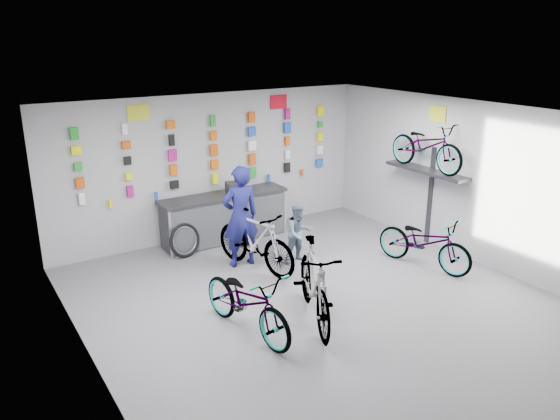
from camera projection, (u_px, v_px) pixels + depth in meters
floor at (328, 309)px, 8.61m from camera, size 8.00×8.00×0.00m
ceiling at (333, 118)px, 7.67m from camera, size 8.00×8.00×0.00m
wall_back at (213, 166)px, 11.35m from camera, size 7.00×0.00×7.00m
wall_left at (91, 272)px, 6.36m from camera, size 0.00×8.00×8.00m
wall_right at (483, 185)px, 9.93m from camera, size 0.00×8.00×8.00m
counter at (225, 218)px, 11.30m from camera, size 2.70×0.66×1.00m
merch_wall at (218, 152)px, 11.24m from camera, size 5.57×0.08×1.57m
wall_bracket at (427, 175)px, 10.81m from camera, size 0.39×1.90×2.00m
sign_left at (138, 113)px, 10.19m from camera, size 0.42×0.02×0.30m
sign_right at (278, 102)px, 11.77m from camera, size 0.42×0.02×0.30m
sign_side at (438, 114)px, 10.52m from camera, size 0.02×0.40×0.30m
bike_left at (247, 301)px, 7.77m from camera, size 0.94×2.00×1.01m
bike_center at (314, 284)px, 8.07m from camera, size 1.36×2.09×1.22m
bike_right at (424, 242)px, 10.00m from camera, size 1.11×1.98×0.98m
bike_service at (255, 240)px, 9.86m from camera, size 1.02×1.99×1.15m
bike_wall at (427, 146)px, 10.59m from camera, size 0.63×1.80×0.95m
clerk at (240, 216)px, 9.95m from camera, size 0.73×0.52×1.91m
customer at (299, 233)px, 10.19m from camera, size 0.59×0.47×1.16m
spare_wheel at (185, 240)px, 10.51m from camera, size 0.71×0.34×0.68m
register at (233, 187)px, 11.23m from camera, size 0.33×0.34×0.22m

